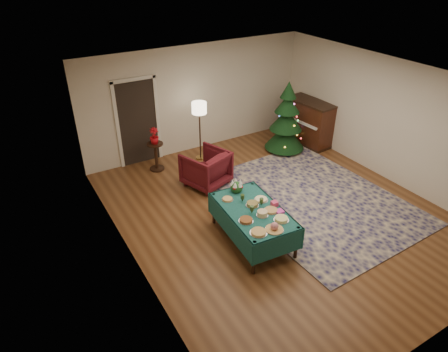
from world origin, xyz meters
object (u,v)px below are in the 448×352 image
buffet_table (253,216)px  armchair (206,167)px  gift_box (274,204)px  piano (309,123)px  christmas_tree (286,121)px  side_table (156,157)px  potted_plant (154,139)px  floor_lamp (199,111)px

buffet_table → armchair: armchair is taller
gift_box → piano: size_ratio=0.08×
buffet_table → gift_box: gift_box is taller
christmas_tree → buffet_table: bearing=-136.8°
side_table → potted_plant: potted_plant is taller
potted_plant → floor_lamp: bearing=-1.1°
potted_plant → piano: bearing=-9.4°
armchair → potted_plant: 1.44m
side_table → potted_plant: 0.46m
buffet_table → piano: bearing=36.5°
buffet_table → side_table: (-0.48, 3.38, -0.20)m
gift_box → armchair: 2.27m
piano → gift_box: bearing=-139.4°
gift_box → potted_plant: size_ratio=0.27×
armchair → floor_lamp: size_ratio=0.60×
floor_lamp → potted_plant: size_ratio=3.83×
gift_box → floor_lamp: size_ratio=0.07×
floor_lamp → piano: (2.95, -0.66, -0.68)m
buffet_table → floor_lamp: 3.50m
gift_box → armchair: armchair is taller
potted_plant → piano: piano is taller
piano → side_table: bearing=170.6°
potted_plant → piano: size_ratio=0.27×
armchair → piano: piano is taller
armchair → christmas_tree: bearing=170.6°
gift_box → christmas_tree: size_ratio=0.06×
buffet_table → floor_lamp: size_ratio=1.20×
side_table → christmas_tree: 3.41m
side_table → christmas_tree: size_ratio=0.37×
piano → floor_lamp: bearing=167.4°
floor_lamp → christmas_tree: 2.27m
buffet_table → floor_lamp: (0.70, 3.35, 0.73)m
side_table → potted_plant: (0.00, 0.00, 0.46)m
buffet_table → gift_box: size_ratio=16.77×
floor_lamp → christmas_tree: bearing=-19.0°
floor_lamp → potted_plant: bearing=178.9°
floor_lamp → christmas_tree: (2.10, -0.72, -0.42)m
floor_lamp → christmas_tree: christmas_tree is taller
side_table → christmas_tree: christmas_tree is taller
buffet_table → christmas_tree: christmas_tree is taller
floor_lamp → buffet_table: bearing=-101.8°
side_table → potted_plant: size_ratio=1.78×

